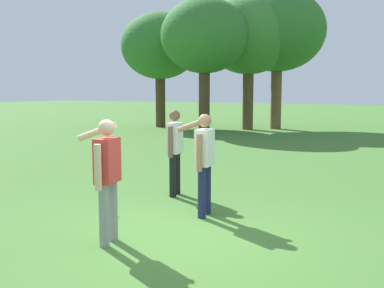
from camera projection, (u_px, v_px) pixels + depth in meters
The scene contains 9 objects.
ground_plane at pixel (177, 238), 6.17m from camera, with size 120.00×120.00×0.00m, color #447530.
person_thrower at pixel (107, 172), 5.84m from camera, with size 0.76×0.60×1.64m.
person_catcher at pixel (175, 147), 8.55m from camera, with size 0.30×0.60×1.64m.
person_bystander at pixel (204, 157), 7.14m from camera, with size 0.74×0.61×1.64m.
frisbee at pixel (109, 217), 7.16m from camera, with size 0.28×0.28×0.03m, color yellow.
tree_tall_left at pixel (160, 47), 24.10m from camera, with size 4.17×4.17×6.14m.
tree_broad_center at pixel (204, 37), 20.93m from camera, with size 4.09×4.09×6.26m.
tree_far_right at pixel (249, 36), 22.56m from camera, with size 4.59×4.59×6.70m.
tree_slender_mid at pixel (278, 32), 22.91m from camera, with size 4.85×4.85×7.06m.
Camera 1 is at (3.02, -5.16, 2.01)m, focal length 42.15 mm.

